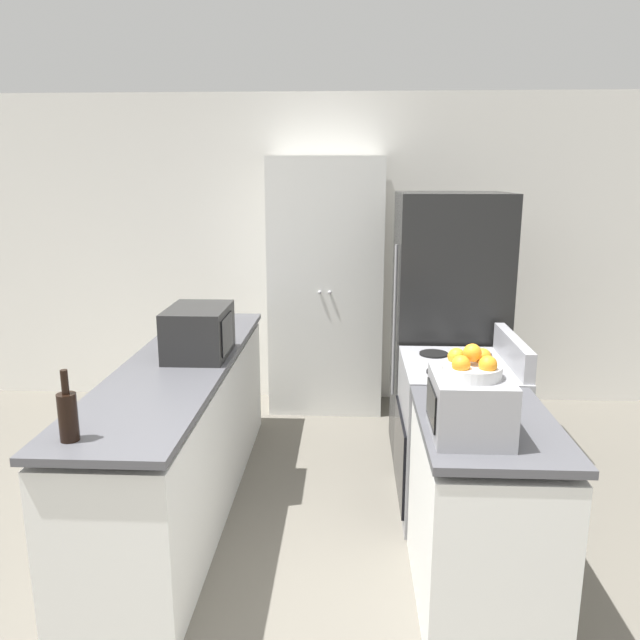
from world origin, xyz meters
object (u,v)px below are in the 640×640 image
at_px(microwave, 199,332).
at_px(refrigerator, 447,329).
at_px(wine_bottle, 68,415).
at_px(fruit_bowl, 472,366).
at_px(stove, 457,436).
at_px(pantry_cabinet, 326,287).
at_px(toaster_oven, 470,406).

bearing_deg(microwave, refrigerator, 23.12).
height_order(microwave, wine_bottle, wine_bottle).
height_order(wine_bottle, fruit_bowl, fruit_bowl).
bearing_deg(microwave, wine_bottle, -101.16).
xyz_separation_m(microwave, wine_bottle, (-0.24, -1.22, -0.04)).
xyz_separation_m(refrigerator, fruit_bowl, (-0.18, -1.77, 0.28)).
distance_m(stove, microwave, 1.63).
distance_m(refrigerator, fruit_bowl, 1.80).
relative_size(stove, refrigerator, 0.58).
height_order(pantry_cabinet, fruit_bowl, pantry_cabinet).
bearing_deg(stove, pantry_cabinet, 116.98).
distance_m(stove, wine_bottle, 2.16).
xyz_separation_m(stove, toaster_oven, (-0.14, -1.00, 0.57)).
xyz_separation_m(microwave, toaster_oven, (1.38, -1.09, -0.02)).
relative_size(microwave, fruit_bowl, 1.96).
distance_m(refrigerator, toaster_oven, 1.77).
bearing_deg(pantry_cabinet, microwave, -114.09).
bearing_deg(fruit_bowl, wine_bottle, -175.95).
distance_m(microwave, fruit_bowl, 1.77).
xyz_separation_m(stove, fruit_bowl, (-0.14, -1.02, 0.74)).
xyz_separation_m(wine_bottle, toaster_oven, (1.62, 0.13, 0.02)).
height_order(refrigerator, microwave, refrigerator).
bearing_deg(pantry_cabinet, fruit_bowl, -75.45).
bearing_deg(refrigerator, microwave, -156.88).
height_order(pantry_cabinet, refrigerator, pantry_cabinet).
bearing_deg(refrigerator, stove, -92.75).
relative_size(pantry_cabinet, wine_bottle, 6.98).
bearing_deg(wine_bottle, stove, 32.70).
xyz_separation_m(pantry_cabinet, microwave, (-0.69, -1.54, 0.00)).
distance_m(wine_bottle, fruit_bowl, 1.63).
height_order(stove, fruit_bowl, fruit_bowl).
bearing_deg(refrigerator, fruit_bowl, -95.80).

